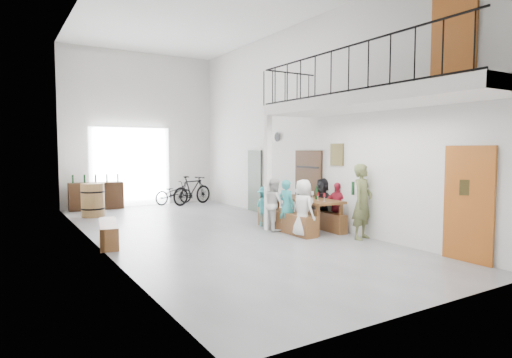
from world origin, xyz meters
TOP-DOWN VIEW (x-y plane):
  - floor at (0.00, 0.00)m, footprint 12.00×12.00m
  - room_walls at (0.00, 0.00)m, footprint 12.00×12.00m
  - gateway_portal at (-0.40, 5.94)m, footprint 2.80×0.08m
  - right_wall_decor at (2.70, -1.87)m, footprint 0.07×8.28m
  - balcony at (1.98, -3.13)m, footprint 1.52×5.62m
  - tasting_table at (2.20, -0.91)m, footprint 0.91×2.06m
  - bench_inner at (1.58, -0.83)m, footprint 0.39×2.14m
  - bench_wall at (2.57, -0.94)m, footprint 0.43×2.00m
  - tableware at (2.26, -0.79)m, footprint 0.53×1.30m
  - side_bench at (-2.50, -0.01)m, footprint 0.66×1.68m
  - oak_barrel at (-2.06, 4.07)m, footprint 0.69×0.69m
  - serving_counter at (-1.65, 5.65)m, footprint 1.76×0.58m
  - counter_bottles at (-1.65, 5.65)m, footprint 1.49×0.14m
  - guest_left_a at (1.52, -1.61)m, footprint 0.43×0.66m
  - guest_left_b at (1.51, -0.96)m, footprint 0.42×0.53m
  - guest_left_c at (1.42, -0.57)m, footprint 0.62×0.73m
  - guest_left_d at (1.49, -0.00)m, footprint 0.40×0.69m
  - guest_right_a at (2.71, -1.43)m, footprint 0.56×0.77m
  - guest_right_b at (2.70, -0.90)m, footprint 0.53×1.23m
  - guest_right_c at (2.73, -0.23)m, footprint 0.52×0.62m
  - host_standing at (2.53, -2.48)m, footprint 0.72×0.59m
  - potted_plant at (2.45, 0.49)m, footprint 0.45×0.40m
  - bicycle_near at (1.07, 5.60)m, footprint 1.66×0.90m
  - bicycle_far at (1.60, 5.11)m, footprint 1.84×1.03m

SIDE VIEW (x-z plane):
  - floor at x=0.00m, z-range 0.00..0.00m
  - bench_wall at x=2.57m, z-range 0.00..0.46m
  - potted_plant at x=2.45m, z-range 0.00..0.46m
  - side_bench at x=-2.50m, z-range 0.00..0.46m
  - bench_inner at x=1.58m, z-range 0.00..0.49m
  - bicycle_near at x=1.07m, z-range 0.00..0.83m
  - serving_counter at x=-1.65m, z-range 0.00..0.92m
  - oak_barrel at x=-2.06m, z-range 0.00..1.01m
  - guest_left_d at x=1.49m, z-range 0.00..1.06m
  - bicycle_far at x=1.60m, z-range 0.00..1.06m
  - guest_right_c at x=2.73m, z-range 0.00..1.09m
  - guest_right_a at x=2.71m, z-range 0.00..1.21m
  - guest_right_b at x=2.70m, z-range 0.00..1.29m
  - guest_left_b at x=1.51m, z-range 0.00..1.29m
  - guest_left_c at x=1.42m, z-range 0.00..1.31m
  - guest_left_a at x=1.52m, z-range 0.00..1.34m
  - tasting_table at x=2.20m, z-range 0.31..1.10m
  - host_standing at x=2.53m, z-range 0.00..1.71m
  - tableware at x=2.26m, z-range 0.76..1.11m
  - counter_bottles at x=-1.65m, z-range 0.92..1.20m
  - gateway_portal at x=-0.40m, z-range 0.00..2.80m
  - right_wall_decor at x=2.70m, z-range -0.80..4.28m
  - balcony at x=1.98m, z-range 0.97..4.96m
  - room_walls at x=0.00m, z-range -2.45..9.55m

